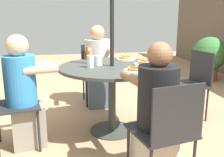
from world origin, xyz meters
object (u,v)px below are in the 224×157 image
(patio_chair_west, at_px, (96,69))
(pancake_plate_b, at_px, (145,63))
(patio_chair_north, at_px, (6,101))
(syrup_bottle, at_px, (87,55))
(potted_shrub, at_px, (209,56))
(pancake_plate_c, at_px, (135,70))
(diner_west, at_px, (98,70))
(pancake_plate_a, at_px, (126,58))
(patio_chair_east, at_px, (167,129))
(drinking_glass_a, at_px, (90,61))
(diner_east, at_px, (155,118))
(diner_north, at_px, (24,96))
(coffee_cup, at_px, (98,60))
(patio_chair_south, at_px, (192,80))
(patio_table, at_px, (112,76))

(patio_chair_west, height_order, pancake_plate_b, patio_chair_west)
(patio_chair_north, bearing_deg, syrup_bottle, 117.69)
(patio_chair_north, distance_m, potted_shrub, 4.12)
(pancake_plate_c, bearing_deg, diner_west, -170.54)
(diner_west, bearing_deg, pancake_plate_a, 113.80)
(pancake_plate_c, bearing_deg, potted_shrub, 136.73)
(patio_chair_east, relative_size, diner_west, 0.74)
(patio_chair_north, xyz_separation_m, pancake_plate_a, (-0.57, 1.33, 0.28))
(syrup_bottle, bearing_deg, pancake_plate_b, 51.02)
(patio_chair_north, xyz_separation_m, pancake_plate_c, (0.11, 1.26, 0.28))
(patio_chair_north, bearing_deg, drinking_glass_a, 90.38)
(pancake_plate_c, distance_m, potted_shrub, 3.23)
(patio_chair_west, relative_size, potted_shrub, 0.99)
(patio_chair_west, xyz_separation_m, syrup_bottle, (0.63, -0.19, 0.32))
(syrup_bottle, bearing_deg, diner_east, 16.29)
(diner_north, xyz_separation_m, pancake_plate_c, (0.15, 1.09, 0.25))
(patio_chair_west, height_order, potted_shrub, potted_shrub)
(coffee_cup, distance_m, drinking_glass_a, 0.15)
(diner_west, bearing_deg, patio_chair_south, 145.40)
(patio_chair_west, height_order, pancake_plate_c, patio_chair_west)
(patio_table, distance_m, patio_chair_south, 1.11)
(patio_chair_north, distance_m, diner_west, 1.55)
(patio_table, relative_size, potted_shrub, 1.34)
(pancake_plate_a, bearing_deg, syrup_bottle, -103.45)
(patio_chair_north, relative_size, patio_chair_east, 1.00)
(drinking_glass_a, bearing_deg, potted_shrub, 128.18)
(diner_east, distance_m, potted_shrub, 3.67)
(diner_north, relative_size, pancake_plate_b, 4.87)
(diner_east, relative_size, pancake_plate_b, 4.82)
(pancake_plate_b, distance_m, coffee_cup, 0.52)
(patio_chair_south, height_order, patio_chair_west, same)
(coffee_cup, bearing_deg, patio_chair_south, 96.82)
(patio_chair_north, bearing_deg, pancake_plate_b, 86.94)
(patio_chair_south, bearing_deg, patio_chair_north, 89.67)
(patio_chair_north, xyz_separation_m, patio_chair_east, (0.88, 1.30, 0.00))
(patio_chair_south, distance_m, pancake_plate_c, 1.09)
(diner_east, bearing_deg, syrup_bottle, 95.27)
(patio_chair_east, bearing_deg, coffee_cup, 95.93)
(patio_chair_north, height_order, pancake_plate_c, patio_chair_north)
(patio_chair_north, relative_size, potted_shrub, 0.99)
(pancake_plate_b, height_order, coffee_cup, coffee_cup)
(patio_chair_north, xyz_separation_m, syrup_bottle, (-0.68, 0.86, 0.32))
(syrup_bottle, bearing_deg, diner_west, 156.93)
(diner_west, relative_size, potted_shrub, 1.33)
(diner_west, distance_m, pancake_plate_a, 0.68)
(diner_north, xyz_separation_m, drinking_glass_a, (-0.13, 0.68, 0.30))
(pancake_plate_c, bearing_deg, diner_east, 0.28)
(patio_chair_east, height_order, pancake_plate_b, patio_chair_east)
(pancake_plate_c, distance_m, coffee_cup, 0.51)
(patio_chair_south, xyz_separation_m, syrup_bottle, (-0.25, -1.31, 0.32))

